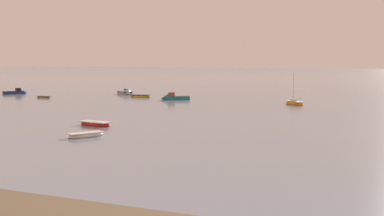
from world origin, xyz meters
The scene contains 8 objects.
rowboat_moored_1 centered at (6.02, 18.79, 0.18)m, with size 4.47×2.13×0.68m.
rowboat_moored_2 centered at (-26.81, 49.14, 0.14)m, with size 3.21×1.14×0.50m.
motorboat_moored_1 centered at (-16.99, 63.77, 0.26)m, with size 5.47×5.15×1.92m.
rowboat_moored_4 centered at (9.88, 11.55, 0.16)m, with size 2.93×3.90×0.59m.
motorboat_moored_3 centered at (-1.83, 55.55, 0.31)m, with size 5.55×4.44×2.05m.
rowboat_moored_5 centered at (-10.47, 58.55, 0.18)m, with size 4.40×1.91×0.67m.
motorboat_moored_4 centered at (-39.90, 55.98, 0.29)m, with size 4.44×5.03×1.91m.
sailboat_moored_0 centered at (21.27, 54.64, 0.24)m, with size 4.45×4.68×5.53m.
Camera 1 is at (38.33, -28.09, 7.49)m, focal length 46.30 mm.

